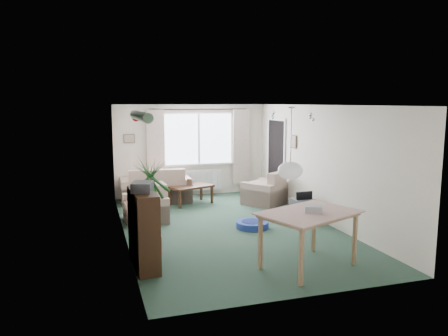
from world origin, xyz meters
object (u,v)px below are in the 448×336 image
object	(u,v)px
bookshelf	(144,229)
tv_cube	(304,210)
armchair_corner	(265,188)
dining_table	(308,240)
armchair_left	(145,203)
houseplant	(151,207)
pet_bed	(252,225)
coffee_table	(191,195)
sofa	(156,184)

from	to	relation	value
bookshelf	tv_cube	bearing A→B (deg)	22.01
armchair_corner	dining_table	bearing A→B (deg)	42.23
armchair_left	tv_cube	world-z (taller)	armchair_left
armchair_left	houseplant	size ratio (longest dim) A/B	0.55
tv_cube	pet_bed	size ratio (longest dim) A/B	0.75
coffee_table	pet_bed	size ratio (longest dim) A/B	1.58
tv_cube	sofa	bearing A→B (deg)	132.53
coffee_table	bookshelf	bearing A→B (deg)	-112.63
coffee_table	armchair_left	bearing A→B (deg)	-135.28
dining_table	houseplant	bearing A→B (deg)	150.30
armchair_left	pet_bed	distance (m)	2.27
dining_table	pet_bed	size ratio (longest dim) A/B	2.06
armchair_corner	pet_bed	world-z (taller)	armchair_corner
sofa	coffee_table	size ratio (longest dim) A/B	1.68
bookshelf	tv_cube	distance (m)	3.95
houseplant	tv_cube	size ratio (longest dim) A/B	3.33
sofa	tv_cube	size ratio (longest dim) A/B	3.55
sofa	dining_table	size ratio (longest dim) A/B	1.29
armchair_corner	houseplant	distance (m)	4.20
bookshelf	pet_bed	size ratio (longest dim) A/B	1.81
bookshelf	armchair_left	bearing A→B (deg)	78.77
tv_cube	pet_bed	distance (m)	1.29
armchair_corner	tv_cube	distance (m)	1.61
sofa	dining_table	xyz separation A→B (m)	(1.53, -5.07, -0.01)
sofa	tv_cube	world-z (taller)	sofa
armchair_left	pet_bed	world-z (taller)	armchair_left
armchair_corner	pet_bed	distance (m)	2.12
pet_bed	dining_table	bearing A→B (deg)	-88.37
armchair_left	dining_table	distance (m)	3.86
dining_table	pet_bed	bearing A→B (deg)	91.63
armchair_left	pet_bed	size ratio (longest dim) A/B	1.36
sofa	bookshelf	bearing A→B (deg)	81.79
coffee_table	houseplant	xyz separation A→B (m)	(-1.40, -3.29, 0.57)
armchair_left	bookshelf	size ratio (longest dim) A/B	0.75
armchair_corner	sofa	bearing A→B (deg)	-57.42
tv_cube	dining_table	bearing A→B (deg)	-119.40
armchair_corner	coffee_table	bearing A→B (deg)	-51.08
armchair_left	dining_table	bearing A→B (deg)	28.33
dining_table	sofa	bearing A→B (deg)	106.81
dining_table	tv_cube	xyz separation A→B (m)	(1.19, 2.42, -0.20)
houseplant	tv_cube	distance (m)	3.60
armchair_left	dining_table	size ratio (longest dim) A/B	0.66
pet_bed	armchair_left	bearing A→B (deg)	150.20
houseplant	dining_table	world-z (taller)	houseplant
coffee_table	houseplant	bearing A→B (deg)	-112.99
armchair_left	tv_cube	bearing A→B (deg)	71.74
dining_table	tv_cube	bearing A→B (deg)	63.84
armchair_corner	houseplant	world-z (taller)	houseplant
houseplant	pet_bed	xyz separation A→B (m)	(2.10, 0.94, -0.73)
coffee_table	dining_table	bearing A→B (deg)	-80.44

